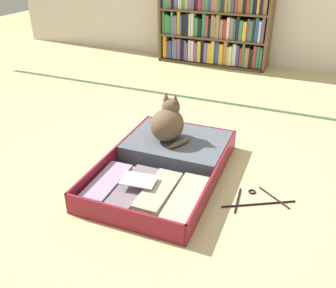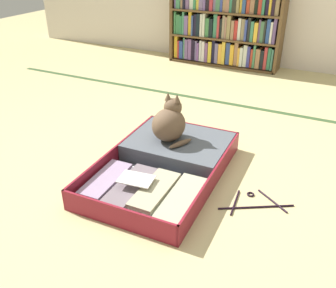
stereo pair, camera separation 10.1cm
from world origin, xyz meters
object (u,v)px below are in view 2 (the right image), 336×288
at_px(bookshelf, 225,26).
at_px(black_cat, 170,123).
at_px(open_suitcase, 168,162).
at_px(clothes_hanger, 254,203).

bearing_deg(bookshelf, black_cat, -80.62).
distance_m(bookshelf, open_suitcase, 2.29).
height_order(open_suitcase, black_cat, black_cat).
relative_size(black_cat, clothes_hanger, 0.83).
bearing_deg(bookshelf, clothes_hanger, -67.65).
xyz_separation_m(bookshelf, black_cat, (0.34, -2.07, -0.18)).
bearing_deg(black_cat, open_suitcase, -68.08).
bearing_deg(clothes_hanger, black_cat, 157.74).
xyz_separation_m(black_cat, clothes_hanger, (0.61, -0.25, -0.23)).
distance_m(open_suitcase, black_cat, 0.25).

